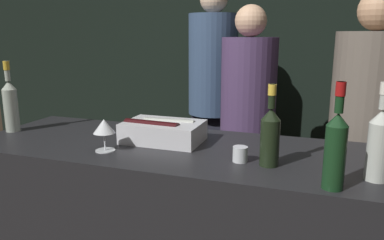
{
  "coord_description": "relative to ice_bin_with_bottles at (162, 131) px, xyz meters",
  "views": [
    {
      "loc": [
        0.55,
        -1.18,
        1.47
      ],
      "look_at": [
        0.0,
        0.38,
        1.09
      ],
      "focal_mm": 35.0,
      "sensor_mm": 36.0,
      "label": 1
    }
  ],
  "objects": [
    {
      "name": "ice_bin_with_bottles",
      "position": [
        0.0,
        0.0,
        0.0
      ],
      "size": [
        0.37,
        0.24,
        0.11
      ],
      "color": "silver",
      "rests_on": "bar_counter"
    },
    {
      "name": "rose_wine_bottle",
      "position": [
        -0.83,
        -0.08,
        0.09
      ],
      "size": [
        0.07,
        0.07,
        0.37
      ],
      "color": "#9EA899",
      "rests_on": "bar_counter"
    },
    {
      "name": "person_grey_polo",
      "position": [
        0.95,
        0.62,
        -0.09
      ],
      "size": [
        0.4,
        0.4,
        1.69
      ],
      "rotation": [
        0.0,
        0.0,
        -1.85
      ],
      "color": "black",
      "rests_on": "ground_plane"
    },
    {
      "name": "white_wine_bottle",
      "position": [
        0.9,
        -0.2,
        0.09
      ],
      "size": [
        0.08,
        0.08,
        0.35
      ],
      "color": "#B2B7AD",
      "rests_on": "bar_counter"
    },
    {
      "name": "wine_glass",
      "position": [
        -0.18,
        -0.22,
        0.05
      ],
      "size": [
        0.1,
        0.1,
        0.14
      ],
      "color": "silver",
      "rests_on": "bar_counter"
    },
    {
      "name": "person_in_hoodie",
      "position": [
        0.23,
        0.94,
        -0.1
      ],
      "size": [
        0.38,
        0.38,
        1.66
      ],
      "rotation": [
        0.0,
        0.0,
        -1.74
      ],
      "color": "black",
      "rests_on": "ground_plane"
    },
    {
      "name": "wall_back_chalkboard",
      "position": [
        0.15,
        1.96,
        0.38
      ],
      "size": [
        6.4,
        0.06,
        2.8
      ],
      "color": "black",
      "rests_on": "ground_plane"
    },
    {
      "name": "red_wine_bottle_burgundy",
      "position": [
        0.76,
        -0.33,
        0.09
      ],
      "size": [
        0.07,
        0.07,
        0.36
      ],
      "color": "#143319",
      "rests_on": "bar_counter"
    },
    {
      "name": "candle_votive",
      "position": [
        0.41,
        -0.16,
        -0.02
      ],
      "size": [
        0.06,
        0.06,
        0.06
      ],
      "color": "silver",
      "rests_on": "bar_counter"
    },
    {
      "name": "person_blond_tee",
      "position": [
        -0.11,
        1.24,
        0.0
      ],
      "size": [
        0.38,
        0.38,
        1.83
      ],
      "rotation": [
        0.0,
        0.0,
        -0.12
      ],
      "color": "black",
      "rests_on": "ground_plane"
    },
    {
      "name": "champagne_bottle",
      "position": [
        0.53,
        -0.17,
        0.07
      ],
      "size": [
        0.07,
        0.07,
        0.32
      ],
      "color": "black",
      "rests_on": "bar_counter"
    }
  ]
}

